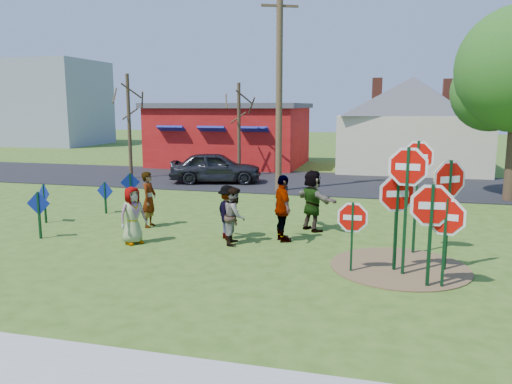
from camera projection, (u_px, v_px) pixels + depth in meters
ground at (229, 243)px, 13.71m from camera, size 120.00×120.00×0.00m
sidewalk at (70, 379)px, 6.83m from camera, size 22.00×1.80×0.08m
road at (299, 182)px, 24.68m from camera, size 120.00×7.50×0.04m
dirt_patch at (399, 267)px, 11.64m from camera, size 3.20×3.20×0.03m
red_building at (231, 134)px, 31.89m from camera, size 9.40×7.69×3.90m
cream_house at (411, 120)px, 29.03m from camera, size 9.40×9.40×6.50m
distant_building at (47, 103)px, 48.54m from camera, size 10.00×8.00×8.00m
stop_sign_a at (352, 222)px, 11.16m from camera, size 0.94×0.06×1.74m
stop_sign_b at (417, 168)px, 12.39m from camera, size 1.03×0.34×3.03m
stop_sign_c at (407, 181)px, 10.79m from camera, size 1.15×0.22×3.02m
stop_sign_d at (449, 188)px, 11.12m from camera, size 0.99×0.68×2.71m
stop_sign_e at (431, 213)px, 10.14m from camera, size 1.19×0.14×2.33m
stop_sign_f at (446, 222)px, 10.14m from camera, size 1.04×0.24×2.03m
stop_sign_g at (397, 202)px, 11.16m from camera, size 1.09×0.37×2.37m
blue_diamond_a at (39, 210)px, 14.07m from camera, size 0.68×0.12×1.36m
blue_diamond_b at (44, 199)px, 15.98m from camera, size 0.57×0.26×1.28m
blue_diamond_c at (105, 194)px, 17.40m from camera, size 0.66×0.08×1.13m
blue_diamond_d at (130, 186)px, 18.47m from camera, size 0.64×0.36×1.30m
person_a at (133, 215)px, 13.56m from camera, size 0.85×0.92×1.58m
person_b at (149, 199)px, 15.46m from camera, size 0.46×0.66×1.73m
person_c at (235, 216)px, 13.56m from camera, size 0.70×0.84×1.57m
person_d at (228, 212)px, 14.03m from camera, size 1.09×1.12×1.54m
person_e at (283, 208)px, 13.77m from camera, size 0.92×1.18×1.87m
person_f at (313, 201)px, 14.98m from camera, size 1.61×1.58×1.85m
suv at (216, 167)px, 24.22m from camera, size 4.68×2.78×1.49m
utility_pole at (279, 83)px, 21.25m from camera, size 2.04×1.00×8.93m
bare_tree_west at (129, 112)px, 25.31m from camera, size 1.80×1.80×5.33m
bare_tree_east at (239, 116)px, 26.19m from camera, size 1.80×1.80×4.93m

